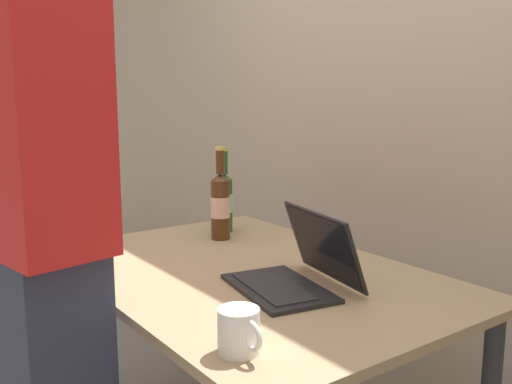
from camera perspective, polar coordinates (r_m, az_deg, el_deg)
name	(u,v)px	position (r m, az deg, el deg)	size (l,w,h in m)	color
desk	(248,297)	(1.80, -0.81, -10.36)	(1.31, 0.89, 0.71)	#9E8460
laptop	(297,270)	(1.61, 4.05, -7.77)	(0.38, 0.34, 0.21)	black
beer_bottle_dark	(225,200)	(2.23, -3.15, -0.82)	(0.06, 0.06, 0.33)	#1E5123
beer_bottle_green	(220,204)	(2.11, -3.57, -1.21)	(0.07, 0.07, 0.34)	#472B14
person_figure	(32,238)	(1.45, -21.42, -4.32)	(0.46, 0.33, 1.80)	#2D3347
coffee_mug	(239,331)	(1.23, -1.65, -13.65)	(0.12, 0.09, 0.10)	white
back_wall	(423,79)	(2.24, 16.24, 10.72)	(6.00, 0.10, 2.60)	tan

